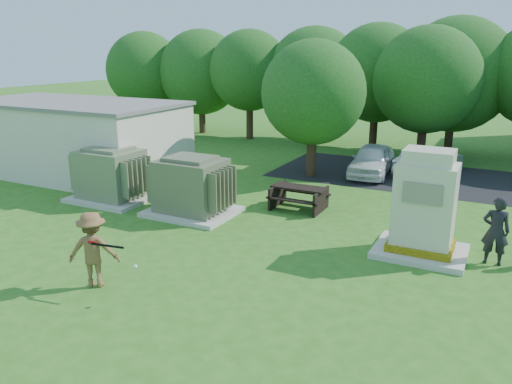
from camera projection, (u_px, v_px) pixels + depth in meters
The scene contains 14 objects.
ground at pixel (185, 280), 12.66m from camera, with size 120.00×120.00×0.00m, color #2D6619.
service_building at pixel (73, 139), 23.00m from camera, with size 10.00×5.00×3.20m, color beige.
service_building_roof at pixel (70, 103), 22.53m from camera, with size 10.20×5.20×0.15m, color slate.
parking_strip at pixel (504, 187), 21.15m from camera, with size 20.00×6.00×0.01m, color #232326.
transformer_left at pixel (111, 175), 19.08m from camera, with size 3.00×2.40×2.07m.
transformer_right at pixel (191, 187), 17.46m from camera, with size 3.00×2.40×2.07m.
generator_cabinet at pixel (424, 210), 13.90m from camera, with size 2.50×2.04×3.04m.
picnic_table at pixel (299, 195), 18.12m from camera, with size 1.97×1.48×0.84m.
batter at pixel (93, 250), 12.13m from camera, with size 1.23×0.71×1.91m, color brown.
person_by_generator at pixel (496, 231), 13.36m from camera, with size 0.70×0.46×1.91m, color black.
car_white at pixel (372, 160), 22.96m from camera, with size 1.66×4.14×1.41m, color white.
car_silver_a at pixel (429, 161), 22.82m from camera, with size 1.42×4.07×1.34m, color #BBBBC0.
batting_equipment at pixel (109, 248), 11.59m from camera, with size 1.43×0.20×0.43m.
tree_row at pixel (409, 77), 26.56m from camera, with size 41.30×13.30×7.30m.
Camera 1 is at (6.86, -9.45, 5.69)m, focal length 35.00 mm.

